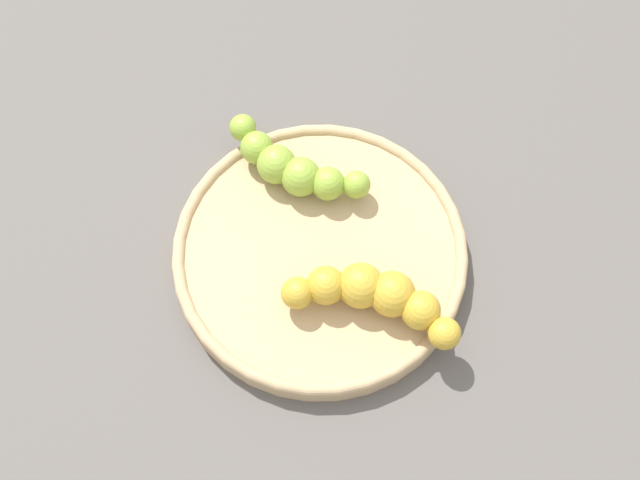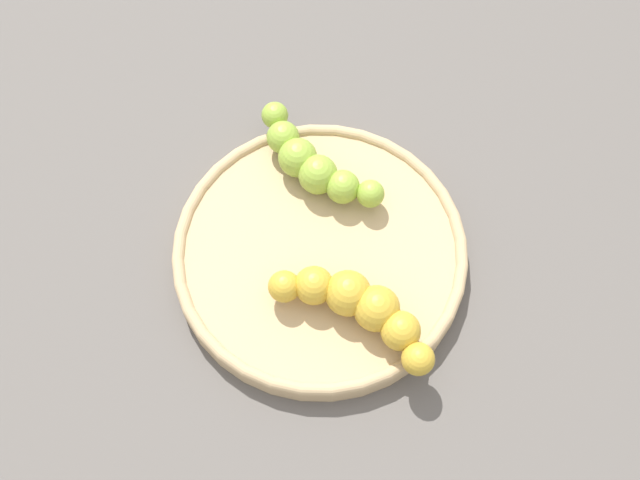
{
  "view_description": "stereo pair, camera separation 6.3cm",
  "coord_description": "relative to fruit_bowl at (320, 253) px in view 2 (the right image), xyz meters",
  "views": [
    {
      "loc": [
        0.03,
        0.27,
        0.61
      ],
      "look_at": [
        0.0,
        0.0,
        0.04
      ],
      "focal_mm": 45.36,
      "sensor_mm": 36.0,
      "label": 1
    },
    {
      "loc": [
        -0.03,
        0.27,
        0.61
      ],
      "look_at": [
        0.0,
        0.0,
        0.04
      ],
      "focal_mm": 45.36,
      "sensor_mm": 36.0,
      "label": 2
    }
  ],
  "objects": [
    {
      "name": "ground_plane",
      "position": [
        0.0,
        0.0,
        -0.01
      ],
      "size": [
        2.4,
        2.4,
        0.0
      ],
      "primitive_type": "plane",
      "color": "#56514C"
    },
    {
      "name": "fruit_bowl",
      "position": [
        0.0,
        0.0,
        0.0
      ],
      "size": [
        0.24,
        0.24,
        0.02
      ],
      "color": "tan",
      "rests_on": "ground_plane"
    },
    {
      "name": "banana_spotted",
      "position": [
        -0.04,
        0.05,
        0.03
      ],
      "size": [
        0.13,
        0.08,
        0.04
      ],
      "rotation": [
        0.0,
        0.0,
        4.31
      ],
      "color": "gold",
      "rests_on": "fruit_bowl"
    },
    {
      "name": "banana_green",
      "position": [
        0.02,
        -0.07,
        0.02
      ],
      "size": [
        0.11,
        0.09,
        0.03
      ],
      "rotation": [
        0.0,
        0.0,
        0.93
      ],
      "color": "#8CAD38",
      "rests_on": "fruit_bowl"
    }
  ]
}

